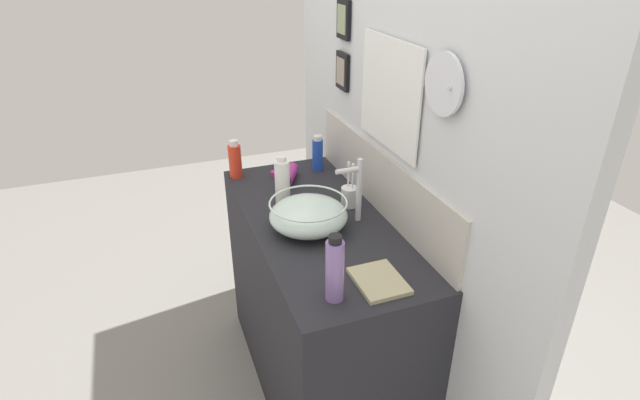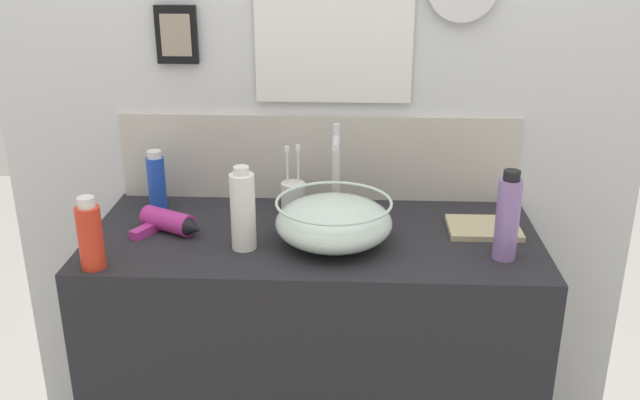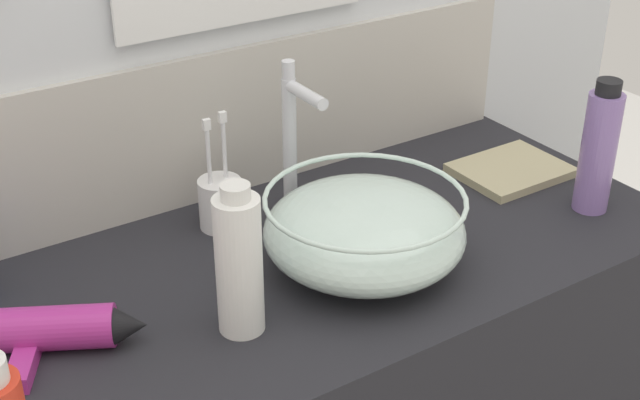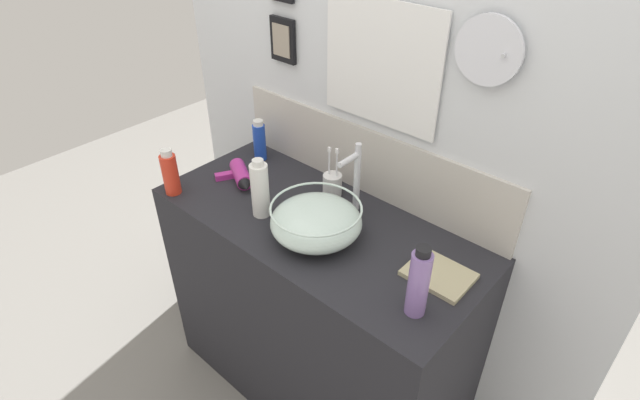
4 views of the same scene
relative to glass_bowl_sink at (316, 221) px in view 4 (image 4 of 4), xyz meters
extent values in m
plane|color=gray|center=(-0.06, 0.06, -1.00)|extent=(6.00, 6.00, 0.00)
cube|color=#232328|center=(-0.06, 0.06, -0.53)|extent=(1.23, 0.56, 0.93)
cube|color=silver|center=(-0.06, 0.37, 0.24)|extent=(1.95, 0.06, 2.48)
cube|color=beige|center=(-0.06, 0.33, 0.07)|extent=(1.21, 0.02, 0.26)
cube|color=white|center=(-0.01, 0.34, 0.45)|extent=(0.39, 0.01, 0.35)
cube|color=white|center=(-0.01, 0.33, 0.45)|extent=(0.45, 0.01, 0.41)
cylinder|color=silver|center=(0.34, 0.32, 0.57)|extent=(0.20, 0.01, 0.20)
cylinder|color=silver|center=(0.39, 0.34, 0.57)|extent=(0.01, 0.06, 0.01)
cube|color=black|center=(-0.46, 0.33, 0.43)|extent=(0.12, 0.02, 0.17)
cube|color=gray|center=(-0.46, 0.32, 0.43)|extent=(0.09, 0.01, 0.12)
ellipsoid|color=silver|center=(0.00, 0.00, 0.00)|extent=(0.31, 0.31, 0.12)
torus|color=silver|center=(0.00, 0.00, 0.05)|extent=(0.31, 0.31, 0.01)
torus|color=#B2B7BC|center=(0.00, 0.00, -0.06)|extent=(0.12, 0.12, 0.01)
cylinder|color=silver|center=(0.00, 0.22, 0.06)|extent=(0.02, 0.02, 0.24)
cylinder|color=silver|center=(0.00, 0.16, 0.17)|extent=(0.02, 0.10, 0.02)
cylinder|color=silver|center=(0.00, 0.22, 0.19)|extent=(0.02, 0.02, 0.03)
cylinder|color=#B22D8C|center=(-0.46, 0.06, -0.03)|extent=(0.16, 0.13, 0.06)
cone|color=black|center=(-0.38, 0.01, -0.03)|extent=(0.06, 0.07, 0.05)
cube|color=#B22D8C|center=(-0.52, 0.03, -0.05)|extent=(0.07, 0.09, 0.02)
cylinder|color=white|center=(-0.13, 0.23, -0.02)|extent=(0.07, 0.07, 0.09)
cylinder|color=white|center=(-0.11, 0.24, 0.03)|extent=(0.01, 0.01, 0.18)
cube|color=white|center=(-0.11, 0.24, 0.13)|extent=(0.01, 0.01, 0.02)
cylinder|color=white|center=(-0.14, 0.23, 0.03)|extent=(0.01, 0.01, 0.18)
cube|color=white|center=(-0.14, 0.23, 0.12)|extent=(0.01, 0.01, 0.02)
cylinder|color=blue|center=(-0.53, 0.23, 0.01)|extent=(0.05, 0.05, 0.16)
cylinder|color=silver|center=(-0.53, 0.23, 0.10)|extent=(0.04, 0.04, 0.02)
cylinder|color=red|center=(-0.59, -0.17, 0.02)|extent=(0.06, 0.06, 0.16)
cylinder|color=silver|center=(-0.59, -0.17, 0.11)|extent=(0.04, 0.04, 0.03)
cylinder|color=#8C6BB2|center=(0.44, -0.06, 0.04)|extent=(0.06, 0.06, 0.21)
cylinder|color=black|center=(0.44, -0.06, 0.16)|extent=(0.04, 0.04, 0.02)
cylinder|color=white|center=(-0.23, -0.04, 0.04)|extent=(0.06, 0.06, 0.20)
cylinder|color=silver|center=(-0.23, -0.04, 0.15)|extent=(0.04, 0.04, 0.02)
cube|color=tan|center=(0.41, 0.11, -0.06)|extent=(0.20, 0.16, 0.02)
camera|label=1|loc=(1.62, -0.55, 0.96)|focal=28.00mm
camera|label=2|loc=(0.05, -1.73, 0.74)|focal=40.00mm
camera|label=3|loc=(-0.70, -0.94, 0.69)|focal=50.00mm
camera|label=4|loc=(0.90, -0.98, 1.01)|focal=28.00mm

